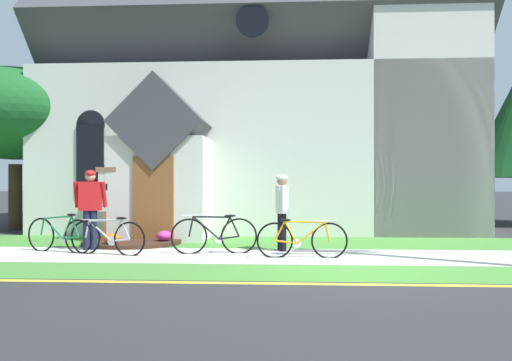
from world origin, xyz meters
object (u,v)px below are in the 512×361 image
Objects in this scene: bicycle_silver at (214,235)px; cyclist_in_white_jersey at (282,206)px; bicycle_green at (108,237)px; bicycle_yellow at (302,239)px; cyclist_in_red_jersey at (90,203)px; church_sign at (136,192)px; bicycle_black at (60,234)px; yard_deciduous_tree at (15,115)px.

bicycle_silver is 1.58m from cyclist_in_white_jersey.
bicycle_green is 3.65m from cyclist_in_white_jersey.
bicycle_green is at bearing 176.99° from bicycle_yellow.
bicycle_silver is 0.99× the size of bicycle_yellow.
cyclist_in_white_jersey is 0.94× the size of cyclist_in_red_jersey.
bicycle_silver is at bearing 164.51° from bicycle_yellow.
church_sign is 1.13× the size of cyclist_in_red_jersey.
bicycle_silver reaches higher than bicycle_yellow.
bicycle_black is at bearing 179.82° from bicycle_silver.
cyclist_in_red_jersey reaches higher than bicycle_black.
bicycle_silver is 1.83m from bicycle_yellow.
bicycle_black is (-3.25, 0.01, -0.01)m from bicycle_silver.
bicycle_green is (-2.13, -0.28, -0.02)m from bicycle_silver.
bicycle_yellow is at bearing -5.69° from bicycle_black.
bicycle_black is 0.91m from cyclist_in_red_jersey.
bicycle_yellow is at bearing -32.64° from yard_deciduous_tree.
church_sign is at bearing 159.08° from cyclist_in_white_jersey.
bicycle_green is 7.86m from yard_deciduous_tree.
church_sign is at bearing -33.88° from yard_deciduous_tree.
cyclist_in_white_jersey is at bearing 13.14° from bicycle_green.
bicycle_yellow is (5.02, -0.50, -0.01)m from bicycle_black.
yard_deciduous_tree is at bearing 147.36° from bicycle_yellow.
yard_deciduous_tree is at bearing 131.83° from cyclist_in_red_jersey.
bicycle_yellow is (1.77, -0.49, -0.02)m from bicycle_silver.
bicycle_silver is 1.06× the size of bicycle_black.
yard_deciduous_tree reaches higher than bicycle_black.
church_sign reaches higher than cyclist_in_white_jersey.
bicycle_green is at bearing -48.23° from yard_deciduous_tree.
bicycle_green is 1.16m from cyclist_in_red_jersey.
church_sign reaches higher than bicycle_black.
yard_deciduous_tree is (-3.67, 5.06, 3.18)m from bicycle_black.
cyclist_in_white_jersey is at bearing -20.92° from church_sign.
bicycle_yellow is 1.08× the size of cyclist_in_white_jersey.
yard_deciduous_tree reaches higher than bicycle_yellow.
bicycle_silver is 3.25m from bicycle_black.
yard_deciduous_tree is (-4.74, 3.18, 2.34)m from church_sign.
church_sign is at bearing 91.34° from bicycle_green.
church_sign is at bearing 139.06° from bicycle_silver.
bicycle_black is at bearing 165.24° from bicycle_green.
cyclist_in_red_jersey reaches higher than bicycle_yellow.
bicycle_green is at bearing -14.76° from bicycle_black.
cyclist_in_white_jersey is at bearing -28.69° from yard_deciduous_tree.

